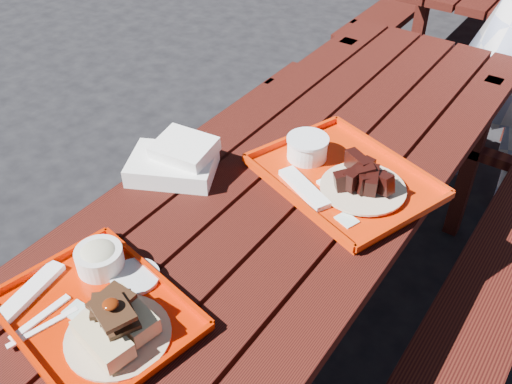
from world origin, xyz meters
TOP-DOWN VIEW (x-y plane):
  - ground at (0.00, 0.00)m, footprint 60.00×60.00m
  - picnic_table_near at (-0.00, 0.00)m, footprint 1.41×2.40m
  - near_tray at (-0.08, -0.61)m, footprint 0.47×0.40m
  - far_tray at (0.12, 0.10)m, footprint 0.58×0.51m
  - white_cloth at (-0.29, -0.13)m, footprint 0.29×0.26m

SIDE VIEW (x-z plane):
  - ground at x=0.00m, z-range 0.00..0.00m
  - picnic_table_near at x=0.00m, z-range 0.19..0.94m
  - far_tray at x=0.12m, z-range 0.73..0.82m
  - near_tray at x=-0.08m, z-range 0.72..0.85m
  - white_cloth at x=-0.29m, z-range 0.74..0.84m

